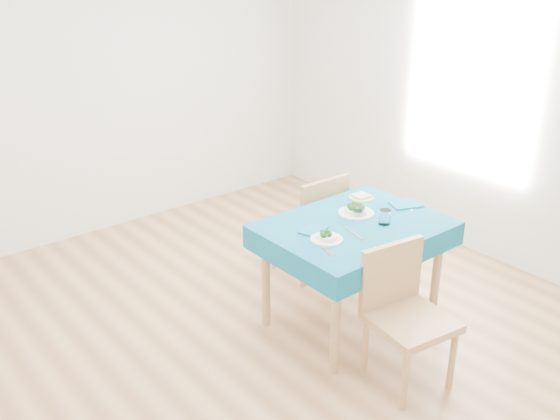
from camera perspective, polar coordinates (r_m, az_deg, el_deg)
room_shell at (r=3.93m, az=0.00°, el=6.68°), size 4.02×4.52×2.73m
table at (r=4.32m, az=6.60°, el=-5.83°), size 1.17×0.89×0.76m
chair_near at (r=3.72m, az=12.06°, el=-8.27°), size 0.51×0.55×1.11m
chair_far at (r=4.89m, az=2.51°, el=0.31°), size 0.47×0.51×1.13m
bowl_near at (r=3.90m, az=4.30°, el=-2.36°), size 0.20×0.20×0.06m
bowl_far at (r=4.29m, az=6.99°, el=0.13°), size 0.25×0.25×0.08m
fork_near at (r=3.79m, az=4.16°, el=-3.60°), size 0.06×0.19×0.00m
knife_near at (r=4.02m, az=6.68°, el=-2.05°), size 0.07×0.23×0.00m
fork_far at (r=4.26m, az=6.11°, el=-0.55°), size 0.05×0.18×0.00m
knife_far at (r=4.49m, az=11.58°, el=0.41°), size 0.11×0.17×0.00m
napkin_near at (r=4.03m, az=3.08°, el=-1.82°), size 0.22×0.19×0.01m
napkin_far at (r=4.50m, az=11.46°, el=0.50°), size 0.25×0.22×0.01m
tumbler_center at (r=4.23m, az=7.13°, el=-0.20°), size 0.06×0.06×0.08m
tumbler_side at (r=4.16m, az=9.55°, el=-0.64°), size 0.08×0.08×0.10m
side_plate at (r=4.57m, az=7.42°, el=1.15°), size 0.18×0.18×0.01m
bread_slice at (r=4.57m, az=7.43°, el=1.30°), size 0.12×0.12×0.02m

